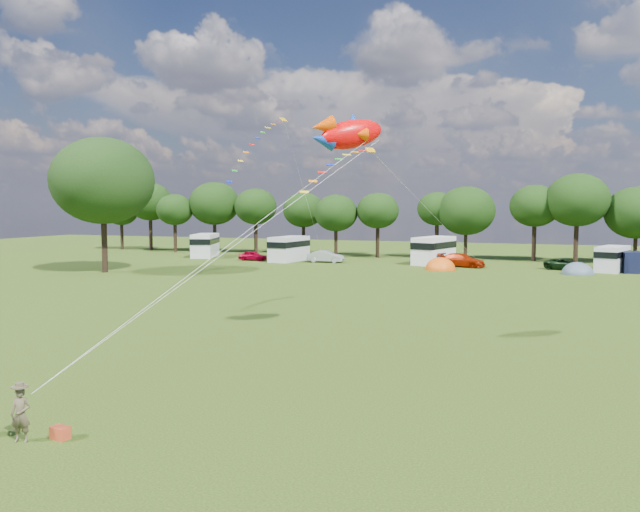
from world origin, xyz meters
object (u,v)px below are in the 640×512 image
(car_b, at_px, (326,257))
(tent_greyblue, at_px, (577,274))
(car_d, at_px, (567,264))
(campervan_a, at_px, (205,245))
(kite_flyer, at_px, (21,415))
(car_a, at_px, (253,256))
(big_tree, at_px, (103,181))
(campervan_c, at_px, (434,249))
(car_c, at_px, (462,260))
(campervan_d, at_px, (612,258))
(fish_kite, at_px, (346,134))
(campervan_b, at_px, (289,248))
(tent_orange, at_px, (440,270))

(car_b, distance_m, tent_greyblue, 27.15)
(car_d, relative_size, campervan_a, 0.68)
(kite_flyer, bearing_deg, car_a, 91.89)
(car_d, xyz_separation_m, kite_flyer, (-15.73, -55.12, 0.17))
(big_tree, height_order, campervan_c, big_tree)
(big_tree, distance_m, car_c, 37.92)
(car_a, xyz_separation_m, tent_greyblue, (35.98, -2.63, -0.57))
(campervan_d, bearing_deg, car_c, 111.32)
(car_a, distance_m, tent_greyblue, 36.08)
(big_tree, relative_size, fish_kite, 3.81)
(big_tree, xyz_separation_m, car_b, (17.02, 17.45, -8.32))
(campervan_a, height_order, campervan_b, campervan_a)
(tent_greyblue, bearing_deg, kite_flyer, -107.90)
(campervan_a, bearing_deg, campervan_d, -109.86)
(big_tree, xyz_separation_m, car_a, (7.99, 16.80, -8.43))
(campervan_c, xyz_separation_m, tent_orange, (1.71, -5.94, -1.63))
(car_a, distance_m, campervan_b, 4.54)
(campervan_c, relative_size, tent_orange, 1.92)
(car_d, distance_m, campervan_a, 43.25)
(campervan_a, relative_size, campervan_b, 1.05)
(campervan_c, distance_m, fish_kite, 43.08)
(big_tree, xyz_separation_m, campervan_c, (29.15, 19.77, -7.36))
(big_tree, relative_size, tent_orange, 3.76)
(tent_orange, bearing_deg, campervan_c, 106.02)
(campervan_b, relative_size, campervan_c, 0.92)
(kite_flyer, bearing_deg, tent_orange, 68.27)
(car_d, xyz_separation_m, fish_kite, (-10.91, -40.24, 9.35))
(campervan_a, relative_size, campervan_d, 1.16)
(car_a, relative_size, car_c, 0.74)
(car_a, relative_size, fish_kite, 1.01)
(car_b, bearing_deg, campervan_d, -93.25)
(car_b, height_order, tent_greyblue, car_b)
(campervan_a, bearing_deg, car_a, -126.48)
(car_a, height_order, campervan_b, campervan_b)
(campervan_a, xyz_separation_m, tent_greyblue, (44.09, -5.31, -1.57))
(big_tree, bearing_deg, car_c, 28.42)
(campervan_c, xyz_separation_m, fish_kite, (3.02, -42.17, 8.30))
(car_d, bearing_deg, fish_kite, -170.98)
(campervan_d, xyz_separation_m, kite_flyer, (-19.97, -55.36, -0.58))
(car_b, bearing_deg, car_d, -93.60)
(car_c, bearing_deg, campervan_d, -74.82)
(campervan_b, bearing_deg, big_tree, 152.06)
(car_a, distance_m, campervan_a, 8.61)
(campervan_b, bearing_deg, car_d, -82.59)
(campervan_a, bearing_deg, fish_kite, -160.54)
(car_a, bearing_deg, campervan_a, 71.11)
(campervan_c, bearing_deg, campervan_d, -79.23)
(campervan_d, bearing_deg, tent_orange, 123.93)
(campervan_c, bearing_deg, car_d, -81.82)
(campervan_a, distance_m, campervan_c, 29.28)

